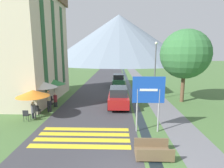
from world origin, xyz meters
name	(u,v)px	position (x,y,z in m)	size (l,w,h in m)	color
ground_plane	(121,86)	(0.00, 20.00, 0.00)	(160.00, 160.00, 0.00)	#476B38
road	(108,76)	(-2.50, 30.00, 0.00)	(6.40, 60.00, 0.01)	#38383D
footpath	(137,77)	(3.60, 30.00, 0.00)	(2.20, 60.00, 0.01)	slate
drainage_channel	(125,77)	(1.20, 30.00, 0.00)	(0.60, 60.00, 0.00)	black
crosswalk_marking	(83,137)	(-2.50, 3.76, 0.01)	(5.44, 2.54, 0.01)	yellow
mountain_distant	(119,39)	(0.21, 79.64, 11.15)	(66.42, 66.42, 22.30)	slate
hotel_building	(29,41)	(-9.40, 12.00, 6.02)	(5.66, 9.72, 11.17)	beige
road_sign	(148,95)	(1.37, 4.62, 2.33)	(1.94, 0.11, 3.47)	gray
footbridge	(153,152)	(1.20, 1.97, 0.23)	(1.70, 1.10, 0.65)	brown
parked_car_near	(118,97)	(-0.40, 9.71, 0.91)	(1.85, 4.19, 1.82)	#A31919
parked_car_far	(118,80)	(-0.33, 19.27, 0.91)	(1.78, 3.89, 1.82)	#28663D
cafe_chair_near_right	(36,109)	(-6.84, 7.22, 0.51)	(0.40, 0.40, 0.85)	#232328
cafe_chair_far_right	(51,99)	(-6.76, 10.06, 0.51)	(0.40, 0.40, 0.85)	#232328
cafe_chair_middle	(50,104)	(-6.31, 8.68, 0.51)	(0.40, 0.40, 0.85)	#232328
cafe_chair_near_left	(37,110)	(-6.68, 7.01, 0.51)	(0.40, 0.40, 0.85)	#232328
cafe_chair_nearest	(26,114)	(-6.98, 6.00, 0.51)	(0.40, 0.40, 0.85)	#232328
cafe_umbrella_front_orange	(33,93)	(-6.64, 6.51, 1.96)	(2.34, 2.34, 2.19)	#B7B2A8
cafe_umbrella_middle_white	(43,85)	(-6.87, 8.87, 2.16)	(2.37, 2.37, 2.41)	#B7B2A8
cafe_umbrella_rear_green	(54,82)	(-6.80, 11.23, 1.99)	(2.24, 2.24, 2.23)	#B7B2A8
person_seated_near	(33,109)	(-6.74, 6.59, 0.71)	(0.32, 0.32, 1.29)	#282833
person_standing_terrace	(49,99)	(-6.14, 8.09, 1.07)	(0.32, 0.32, 1.83)	#282833
person_seated_far	(55,99)	(-6.11, 9.47, 0.70)	(0.32, 0.32, 1.28)	#282833
streetlamp	(155,67)	(3.36, 12.29, 3.46)	(0.28, 0.28, 5.93)	#515156
tree_by_path	(185,54)	(5.99, 11.53, 4.70)	(4.72, 4.72, 7.07)	brown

